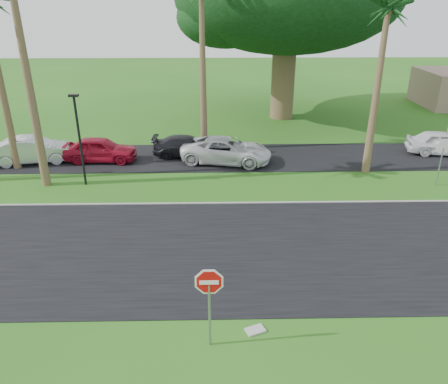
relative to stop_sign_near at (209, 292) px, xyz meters
name	(u,v)px	position (x,y,z in m)	size (l,w,h in m)	color
ground	(196,281)	(-0.50, 3.00, -1.77)	(120.00, 120.00, 0.00)	#225715
road	(198,249)	(-0.50, 5.00, -1.76)	(120.00, 8.00, 0.02)	black
parking_strip	(204,157)	(-0.50, 15.50, -1.76)	(120.00, 5.00, 0.02)	black
curb	(201,203)	(-0.50, 9.05, -1.74)	(120.00, 0.12, 0.06)	gray
stop_sign_near	(209,292)	(0.00, 0.00, 0.00)	(1.05, 0.07, 2.62)	gray
stop_sign_far	(443,153)	(11.50, 11.00, 0.00)	(1.05, 0.07, 2.62)	gray
palm_right_near	(388,12)	(8.50, 13.00, 6.42)	(5.00, 5.00, 9.50)	brown
streetlight_right	(79,135)	(-6.50, 11.50, 0.88)	(0.45, 0.25, 4.64)	black
car_silver	(33,150)	(-10.32, 14.83, -1.02)	(1.60, 4.58, 1.51)	silver
car_red	(100,150)	(-6.52, 15.00, -1.06)	(1.69, 4.20, 1.43)	maroon
car_dark	(188,146)	(-1.47, 15.80, -1.17)	(1.71, 4.20, 1.22)	black
car_minivan	(227,150)	(0.84, 14.67, -1.05)	(2.40, 5.20, 1.44)	silver
car_pickup	(443,143)	(14.06, 15.83, -1.06)	(1.68, 4.17, 1.42)	white
utility_slab	(255,330)	(1.30, 0.51, -1.74)	(0.55, 0.35, 0.06)	#A1A39A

